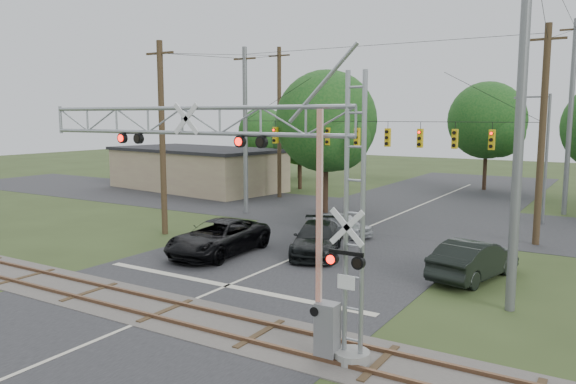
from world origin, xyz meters
The scene contains 14 objects.
ground centered at (0.00, 0.00, 0.00)m, with size 160.00×160.00×0.00m, color #2F3D1C.
road_main centered at (0.00, 10.00, 0.01)m, with size 14.00×90.00×0.02m, color #242426.
road_cross centered at (0.00, 24.00, 0.01)m, with size 90.00×12.00×0.02m, color #242426.
railroad_track centered at (0.00, 2.00, 0.03)m, with size 90.00×3.20×0.17m.
crossing_gantry centered at (3.62, 1.63, 4.99)m, with size 12.68×1.02×8.01m.
traffic_signal_span centered at (0.85, 20.00, 5.70)m, with size 19.34×0.36×11.50m.
pickup_black centered at (-3.61, 9.49, 0.85)m, with size 2.82×6.11×1.70m, color black.
car_dark centered at (0.54, 12.08, 0.78)m, with size 2.19×5.38×1.56m, color black.
sedan_silver centered at (-0.36, 16.70, 0.66)m, with size 1.55×3.85×1.31m, color #A4A8AC.
suv_dark centered at (8.19, 11.83, 0.83)m, with size 1.77×5.07×1.67m, color black.
commercial_building centered at (-21.17, 28.26, 1.94)m, with size 17.63×10.78×3.87m.
streetlight centered at (8.84, 26.45, 4.58)m, with size 2.18×0.23×8.18m.
utility_poles centered at (2.67, 22.58, 6.27)m, with size 26.49×26.41×13.43m.
treeline centered at (2.65, 33.49, 5.82)m, with size 54.88×25.84×9.99m.
Camera 1 is at (13.54, -11.87, 6.81)m, focal length 35.00 mm.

